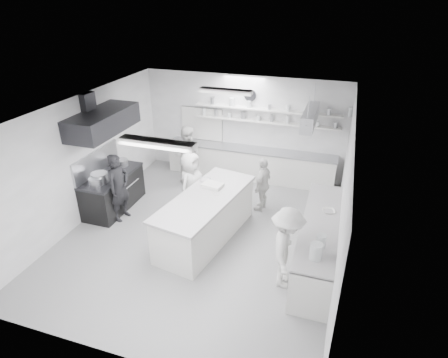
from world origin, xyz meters
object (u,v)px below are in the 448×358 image
(cook_stove, at_px, (119,188))
(right_counter, at_px, (318,243))
(back_counter, at_px, (249,163))
(stove, at_px, (113,192))
(prep_island, at_px, (206,218))
(cook_back, at_px, (187,155))

(cook_stove, bearing_deg, right_counter, -83.13)
(back_counter, relative_size, right_counter, 1.52)
(right_counter, bearing_deg, stove, 173.48)
(stove, bearing_deg, back_counter, 43.99)
(stove, distance_m, cook_stove, 0.73)
(right_counter, xyz_separation_m, cook_stove, (-4.78, 0.22, 0.39))
(back_counter, height_order, prep_island, prep_island)
(right_counter, bearing_deg, cook_stove, 177.35)
(stove, xyz_separation_m, cook_back, (1.25, 1.95, 0.41))
(cook_back, bearing_deg, right_counter, 144.04)
(cook_stove, relative_size, cook_back, 0.99)
(right_counter, distance_m, cook_stove, 4.80)
(stove, relative_size, back_counter, 0.36)
(back_counter, distance_m, cook_back, 1.90)
(stove, height_order, right_counter, right_counter)
(right_counter, height_order, cook_back, cook_back)
(prep_island, height_order, cook_back, cook_back)
(stove, distance_m, cook_back, 2.35)
(stove, height_order, prep_island, prep_island)
(back_counter, relative_size, cook_stove, 2.92)
(stove, distance_m, right_counter, 5.28)
(stove, bearing_deg, cook_stove, -38.88)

